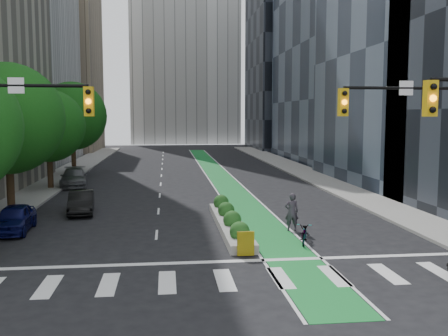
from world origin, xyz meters
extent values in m
plane|color=black|center=(0.00, 0.00, 0.00)|extent=(160.00, 160.00, 0.00)
cube|color=gray|center=(-11.80, 25.00, 0.07)|extent=(3.60, 90.00, 0.15)
cube|color=gray|center=(11.80, 25.00, 0.07)|extent=(3.60, 90.00, 0.15)
cube|color=#167C30|center=(3.00, 30.00, 0.01)|extent=(2.20, 70.00, 0.01)
cube|color=tan|center=(-20.00, 66.00, 13.00)|extent=(14.00, 16.00, 26.00)
cube|color=black|center=(20.00, 68.00, 14.00)|extent=(14.00, 18.00, 28.00)
cylinder|color=black|center=(-11.00, 12.00, 2.52)|extent=(0.44, 0.44, 5.04)
sphere|color=#0F470F|center=(-11.00, 12.00, 5.58)|extent=(6.40, 6.40, 6.40)
cylinder|color=black|center=(-11.00, 22.00, 2.24)|extent=(0.44, 0.44, 4.48)
sphere|color=#0F470F|center=(-11.00, 22.00, 4.96)|extent=(5.60, 5.60, 5.60)
cylinder|color=black|center=(-11.00, 32.00, 2.58)|extent=(0.44, 0.44, 5.15)
sphere|color=#0F470F|center=(-11.00, 32.00, 5.70)|extent=(6.60, 6.60, 6.60)
cylinder|color=black|center=(-7.45, 0.50, 6.80)|extent=(5.50, 0.12, 0.12)
cube|color=gold|center=(-4.70, 0.50, 6.25)|extent=(0.34, 0.28, 1.05)
sphere|color=orange|center=(-4.70, 0.34, 6.25)|extent=(0.20, 0.20, 0.20)
cube|color=white|center=(-7.17, 0.47, 6.80)|extent=(0.55, 0.04, 0.55)
cylinder|color=black|center=(7.45, 0.50, 6.80)|extent=(5.50, 0.12, 0.12)
cube|color=gold|center=(4.70, 0.50, 6.25)|extent=(0.34, 0.28, 1.05)
sphere|color=orange|center=(4.70, 0.34, 6.25)|extent=(0.20, 0.20, 0.20)
cube|color=white|center=(7.17, 0.47, 6.80)|extent=(0.55, 0.04, 0.55)
cube|color=gold|center=(5.70, -4.00, 6.25)|extent=(0.34, 0.28, 1.05)
sphere|color=orange|center=(5.70, -4.16, 6.25)|extent=(0.20, 0.20, 0.20)
cube|color=gray|center=(1.20, 7.00, 0.20)|extent=(1.20, 10.00, 0.40)
cube|color=yellow|center=(1.20, 1.80, 0.55)|extent=(0.70, 0.12, 1.00)
sphere|color=#194C19|center=(1.20, 3.50, 0.65)|extent=(0.90, 0.90, 0.90)
sphere|color=#194C19|center=(1.20, 6.00, 0.65)|extent=(0.90, 0.90, 0.90)
sphere|color=#194C19|center=(1.20, 8.50, 0.65)|extent=(0.90, 0.90, 0.90)
sphere|color=#194C19|center=(1.20, 11.00, 0.65)|extent=(0.90, 0.90, 0.90)
imported|color=gray|center=(4.20, 3.64, 0.49)|extent=(1.23, 1.97, 0.98)
imported|color=#362F39|center=(4.20, 6.06, 0.96)|extent=(0.70, 0.46, 1.91)
imported|color=#0B0E45|center=(-9.50, 7.40, 0.68)|extent=(1.80, 4.06, 1.36)
imported|color=black|center=(-7.00, 11.86, 0.66)|extent=(1.86, 4.16, 1.32)
imported|color=#515356|center=(-9.50, 23.51, 0.73)|extent=(2.67, 5.22, 1.45)
camera|label=1|loc=(-1.96, -17.88, 5.76)|focal=40.00mm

